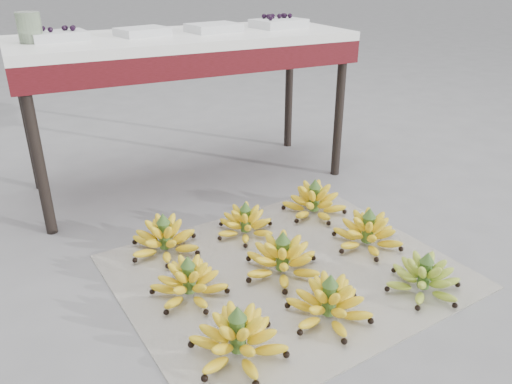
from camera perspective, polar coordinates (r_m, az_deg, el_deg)
name	(u,v)px	position (r m, az deg, el deg)	size (l,w,h in m)	color
ground	(305,267)	(2.03, 5.60, -8.51)	(60.00, 60.00, 0.00)	slate
newspaper_mat	(287,271)	(2.00, 3.51, -9.02)	(1.25, 1.05, 0.01)	white
bunch_front_left	(238,339)	(1.58, -2.08, -16.41)	(0.39, 0.39, 0.19)	yellow
bunch_front_center	(329,303)	(1.74, 8.33, -12.48)	(0.32, 0.32, 0.18)	yellow
bunch_front_right	(424,278)	(1.95, 18.66, -9.32)	(0.34, 0.34, 0.17)	olive
bunch_mid_left	(189,283)	(1.84, -7.66, -10.22)	(0.35, 0.35, 0.17)	yellow
bunch_mid_center	(282,259)	(1.94, 3.04, -7.70)	(0.36, 0.36, 0.19)	yellow
bunch_mid_right	(368,233)	(2.17, 12.63, -4.58)	(0.38, 0.38, 0.18)	yellow
bunch_back_left	(165,239)	(2.11, -10.39, -5.29)	(0.32, 0.32, 0.18)	yellow
bunch_back_center	(245,223)	(2.21, -1.21, -3.61)	(0.29, 0.29, 0.16)	yellow
bunch_back_right	(314,202)	(2.40, 6.66, -1.14)	(0.38, 0.38, 0.18)	yellow
vendor_table	(185,52)	(2.62, -8.12, 15.53)	(1.65, 0.66, 0.79)	black
tray_far_left	(58,35)	(2.52, -21.66, 16.31)	(0.26, 0.20, 0.06)	silver
tray_left	(142,32)	(2.56, -12.85, 17.45)	(0.27, 0.22, 0.04)	silver
tray_right	(214,28)	(2.66, -4.86, 18.22)	(0.28, 0.22, 0.04)	silver
tray_far_right	(278,23)	(2.83, 2.58, 18.76)	(0.30, 0.24, 0.07)	silver
glass_jar	(30,28)	(2.47, -24.46, 16.74)	(0.10, 0.10, 0.13)	#B3CDA3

